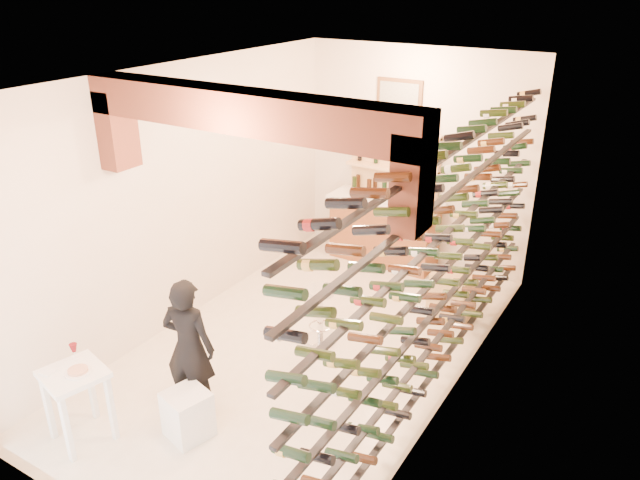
{
  "coord_description": "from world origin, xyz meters",
  "views": [
    {
      "loc": [
        3.36,
        -5.19,
        4.14
      ],
      "look_at": [
        0.0,
        0.3,
        1.3
      ],
      "focal_mm": 34.47,
      "sensor_mm": 36.0,
      "label": 1
    }
  ],
  "objects_px": {
    "tasting_table": "(75,384)",
    "person": "(189,348)",
    "back_counter": "(384,229)",
    "white_stool": "(188,414)",
    "wine_rack": "(438,260)",
    "chrome_barstool": "(320,311)",
    "crate_lower": "(451,306)"
  },
  "relations": [
    {
      "from": "tasting_table",
      "to": "crate_lower",
      "type": "bearing_deg",
      "value": 75.96
    },
    {
      "from": "back_counter",
      "to": "chrome_barstool",
      "type": "relative_size",
      "value": 2.37
    },
    {
      "from": "white_stool",
      "to": "back_counter",
      "type": "bearing_deg",
      "value": 91.61
    },
    {
      "from": "tasting_table",
      "to": "wine_rack",
      "type": "bearing_deg",
      "value": 58.28
    },
    {
      "from": "tasting_table",
      "to": "white_stool",
      "type": "bearing_deg",
      "value": 48.77
    },
    {
      "from": "white_stool",
      "to": "crate_lower",
      "type": "distance_m",
      "value": 3.69
    },
    {
      "from": "wine_rack",
      "to": "crate_lower",
      "type": "relative_size",
      "value": 10.86
    },
    {
      "from": "back_counter",
      "to": "white_stool",
      "type": "distance_m",
      "value": 4.5
    },
    {
      "from": "chrome_barstool",
      "to": "white_stool",
      "type": "bearing_deg",
      "value": -96.05
    },
    {
      "from": "back_counter",
      "to": "person",
      "type": "xyz_separation_m",
      "value": [
        -0.09,
        -4.18,
        0.21
      ]
    },
    {
      "from": "tasting_table",
      "to": "person",
      "type": "distance_m",
      "value": 1.07
    },
    {
      "from": "chrome_barstool",
      "to": "crate_lower",
      "type": "distance_m",
      "value": 1.8
    },
    {
      "from": "white_stool",
      "to": "person",
      "type": "distance_m",
      "value": 0.63
    },
    {
      "from": "tasting_table",
      "to": "chrome_barstool",
      "type": "distance_m",
      "value": 2.84
    },
    {
      "from": "tasting_table",
      "to": "white_stool",
      "type": "distance_m",
      "value": 1.07
    },
    {
      "from": "back_counter",
      "to": "chrome_barstool",
      "type": "height_order",
      "value": "back_counter"
    },
    {
      "from": "white_stool",
      "to": "crate_lower",
      "type": "height_order",
      "value": "white_stool"
    },
    {
      "from": "back_counter",
      "to": "person",
      "type": "bearing_deg",
      "value": -91.19
    },
    {
      "from": "chrome_barstool",
      "to": "crate_lower",
      "type": "height_order",
      "value": "chrome_barstool"
    },
    {
      "from": "wine_rack",
      "to": "back_counter",
      "type": "height_order",
      "value": "wine_rack"
    },
    {
      "from": "tasting_table",
      "to": "crate_lower",
      "type": "relative_size",
      "value": 1.77
    },
    {
      "from": "back_counter",
      "to": "crate_lower",
      "type": "distance_m",
      "value": 1.87
    },
    {
      "from": "back_counter",
      "to": "white_stool",
      "type": "height_order",
      "value": "back_counter"
    },
    {
      "from": "chrome_barstool",
      "to": "person",
      "type": "bearing_deg",
      "value": -103.82
    },
    {
      "from": "white_stool",
      "to": "chrome_barstool",
      "type": "bearing_deg",
      "value": 83.95
    },
    {
      "from": "chrome_barstool",
      "to": "crate_lower",
      "type": "relative_size",
      "value": 1.36
    },
    {
      "from": "back_counter",
      "to": "chrome_barstool",
      "type": "distance_m",
      "value": 2.45
    },
    {
      "from": "wine_rack",
      "to": "crate_lower",
      "type": "distance_m",
      "value": 2.14
    },
    {
      "from": "white_stool",
      "to": "person",
      "type": "relative_size",
      "value": 0.32
    },
    {
      "from": "wine_rack",
      "to": "chrome_barstool",
      "type": "bearing_deg",
      "value": 171.25
    },
    {
      "from": "crate_lower",
      "to": "back_counter",
      "type": "bearing_deg",
      "value": 144.62
    },
    {
      "from": "tasting_table",
      "to": "crate_lower",
      "type": "xyz_separation_m",
      "value": [
        2.2,
        3.99,
        -0.47
      ]
    }
  ]
}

